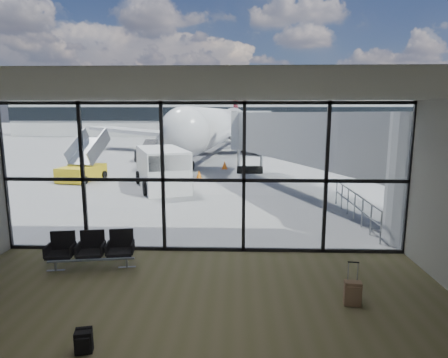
# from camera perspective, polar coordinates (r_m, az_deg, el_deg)

# --- Properties ---
(ground) EXTENTS (220.00, 220.00, 0.00)m
(ground) POSITION_cam_1_polar(r_m,az_deg,el_deg) (51.03, 0.85, 5.34)
(ground) COLOR slate
(ground) RESTS_ON ground
(lounge_shell) EXTENTS (12.02, 8.01, 4.51)m
(lounge_shell) POSITION_cam_1_polar(r_m,az_deg,el_deg) (6.31, -7.10, -3.83)
(lounge_shell) COLOR brown
(lounge_shell) RESTS_ON ground
(glass_curtain_wall) EXTENTS (12.10, 0.12, 4.50)m
(glass_curtain_wall) POSITION_cam_1_polar(r_m,az_deg,el_deg) (11.06, -3.18, 0.08)
(glass_curtain_wall) COLOR white
(glass_curtain_wall) RESTS_ON ground
(jet_bridge) EXTENTS (8.00, 16.50, 4.33)m
(jet_bridge) POSITION_cam_1_polar(r_m,az_deg,el_deg) (18.40, 14.30, 5.36)
(jet_bridge) COLOR #929496
(jet_bridge) RESTS_ON ground
(apron_railing) EXTENTS (0.06, 5.46, 1.11)m
(apron_railing) POSITION_cam_1_polar(r_m,az_deg,el_deg) (15.46, 19.31, -3.39)
(apron_railing) COLOR gray
(apron_railing) RESTS_ON ground
(far_terminal) EXTENTS (80.00, 12.20, 11.00)m
(far_terminal) POSITION_cam_1_polar(r_m,az_deg,el_deg) (72.84, 0.74, 10.05)
(far_terminal) COLOR #A7A8A3
(far_terminal) RESTS_ON ground
(tree_0) EXTENTS (4.95, 4.95, 7.12)m
(tree_0) POSITION_cam_1_polar(r_m,az_deg,el_deg) (94.76, -27.45, 9.19)
(tree_0) COLOR #382619
(tree_0) RESTS_ON ground
(tree_1) EXTENTS (5.61, 5.61, 8.07)m
(tree_1) POSITION_cam_1_polar(r_m,az_deg,el_deg) (92.00, -24.18, 9.83)
(tree_1) COLOR #382619
(tree_1) RESTS_ON ground
(tree_2) EXTENTS (6.27, 6.27, 9.03)m
(tree_2) POSITION_cam_1_polar(r_m,az_deg,el_deg) (89.57, -20.70, 10.48)
(tree_2) COLOR #382619
(tree_2) RESTS_ON ground
(tree_3) EXTENTS (4.95, 4.95, 7.12)m
(tree_3) POSITION_cam_1_polar(r_m,az_deg,el_deg) (87.45, -16.96, 9.90)
(tree_3) COLOR #382619
(tree_3) RESTS_ON ground
(tree_4) EXTENTS (5.61, 5.61, 8.07)m
(tree_4) POSITION_cam_1_polar(r_m,az_deg,el_deg) (85.72, -13.12, 10.49)
(tree_4) COLOR #382619
(tree_4) RESTS_ON ground
(tree_5) EXTENTS (6.27, 6.27, 9.03)m
(tree_5) POSITION_cam_1_polar(r_m,az_deg,el_deg) (84.39, -9.13, 11.06)
(tree_5) COLOR #382619
(tree_5) RESTS_ON ground
(seating_row) EXTENTS (2.26, 0.95, 1.01)m
(seating_row) POSITION_cam_1_polar(r_m,az_deg,el_deg) (10.89, -19.52, -9.85)
(seating_row) COLOR gray
(seating_row) RESTS_ON ground
(backpack) EXTENTS (0.33, 0.32, 0.44)m
(backpack) POSITION_cam_1_polar(r_m,az_deg,el_deg) (7.53, -20.61, -22.20)
(backpack) COLOR black
(backpack) RESTS_ON ground
(suitcase) EXTENTS (0.38, 0.30, 0.97)m
(suitcase) POSITION_cam_1_polar(r_m,az_deg,el_deg) (8.95, 19.00, -16.12)
(suitcase) COLOR brown
(suitcase) RESTS_ON ground
(airliner) EXTENTS (30.63, 35.60, 9.18)m
(airliner) POSITION_cam_1_polar(r_m,az_deg,el_deg) (41.04, -0.61, 8.12)
(airliner) COLOR silver
(airliner) RESTS_ON ground
(service_van) EXTENTS (3.90, 5.58, 2.23)m
(service_van) POSITION_cam_1_polar(r_m,az_deg,el_deg) (20.99, -9.37, 1.64)
(service_van) COLOR silver
(service_van) RESTS_ON ground
(belt_loader) EXTENTS (1.55, 3.80, 1.74)m
(belt_loader) POSITION_cam_1_polar(r_m,az_deg,el_deg) (33.87, -11.72, 3.76)
(belt_loader) COLOR black
(belt_loader) RESTS_ON ground
(mobile_stairs) EXTENTS (2.42, 3.88, 2.55)m
(mobile_stairs) POSITION_cam_1_polar(r_m,az_deg,el_deg) (24.99, -20.74, 1.21)
(mobile_stairs) COLOR gold
(mobile_stairs) RESTS_ON ground
(traffic_cone_b) EXTENTS (0.45, 0.45, 0.64)m
(traffic_cone_b) POSITION_cam_1_polar(r_m,az_deg,el_deg) (23.51, -3.83, 0.57)
(traffic_cone_b) COLOR orange
(traffic_cone_b) RESTS_ON ground
(traffic_cone_c) EXTENTS (0.44, 0.44, 0.63)m
(traffic_cone_c) POSITION_cam_1_polar(r_m,az_deg,el_deg) (28.13, 0.09, 2.14)
(traffic_cone_c) COLOR orange
(traffic_cone_c) RESTS_ON ground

